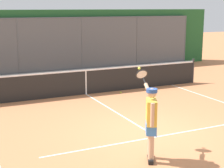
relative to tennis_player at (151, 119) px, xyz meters
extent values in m
plane|color=#C67A4C|center=(-0.89, -1.58, -0.94)|extent=(60.00, 60.00, 0.00)
cube|color=white|center=(-0.89, -1.14, -0.94)|extent=(6.16, 0.05, 0.01)
cube|color=white|center=(-0.89, -3.68, -0.94)|extent=(0.05, 5.08, 0.01)
cylinder|color=#565B60|center=(-9.00, -10.98, 0.46)|extent=(0.07, 0.07, 2.80)
cylinder|color=#565B60|center=(-5.76, -10.98, 0.46)|extent=(0.07, 0.07, 2.80)
cylinder|color=#565B60|center=(-2.51, -10.98, 0.46)|extent=(0.07, 0.07, 2.80)
cylinder|color=#565B60|center=(0.73, -10.98, 0.46)|extent=(0.07, 0.07, 2.80)
cylinder|color=#565B60|center=(-0.89, -10.98, 1.82)|extent=(16.22, 0.05, 0.05)
cube|color=#565B60|center=(-0.89, -10.98, 0.46)|extent=(16.22, 0.02, 2.80)
cube|color=#235B2D|center=(-0.89, -11.63, 0.64)|extent=(19.22, 0.90, 3.17)
cube|color=silver|center=(-0.89, -10.80, -0.87)|extent=(17.22, 0.18, 0.15)
cylinder|color=#2D2D2D|center=(-5.95, -6.22, -0.41)|extent=(0.09, 0.09, 1.07)
cube|color=black|center=(-0.89, -6.22, -0.49)|extent=(10.04, 0.02, 0.91)
cube|color=white|center=(-0.89, -6.22, -0.01)|extent=(10.04, 0.04, 0.05)
cube|color=white|center=(-0.89, -6.22, -0.49)|extent=(0.05, 0.04, 0.91)
cube|color=black|center=(0.06, 0.13, -0.90)|extent=(0.22, 0.28, 0.09)
cylinder|color=tan|center=(0.06, 0.13, -0.48)|extent=(0.13, 0.13, 0.74)
cube|color=black|center=(-0.05, -0.09, -0.90)|extent=(0.22, 0.28, 0.09)
cylinder|color=tan|center=(-0.05, -0.09, -0.48)|extent=(0.13, 0.13, 0.74)
cube|color=#3D7AC6|center=(0.00, 0.02, -0.19)|extent=(0.38, 0.45, 0.26)
cube|color=gold|center=(0.00, 0.02, 0.16)|extent=(0.40, 0.50, 0.54)
cylinder|color=tan|center=(0.14, 0.27, 0.18)|extent=(0.08, 0.08, 0.50)
cylinder|color=tan|center=(-0.15, -0.39, 0.54)|extent=(0.14, 0.38, 0.28)
sphere|color=tan|center=(0.00, 0.02, 0.57)|extent=(0.21, 0.21, 0.21)
cylinder|color=#284C93|center=(0.00, 0.02, 0.63)|extent=(0.32, 0.32, 0.08)
cube|color=#284C93|center=(-0.05, -0.08, 0.60)|extent=(0.24, 0.25, 0.02)
cylinder|color=black|center=(-0.19, -0.62, 0.69)|extent=(0.06, 0.17, 0.13)
torus|color=black|center=(-0.22, -0.81, 0.82)|extent=(0.32, 0.23, 0.26)
cylinder|color=silver|center=(-0.22, -0.81, 0.82)|extent=(0.27, 0.18, 0.21)
sphere|color=#D6E042|center=(-0.25, -0.98, 0.93)|extent=(0.07, 0.07, 0.07)
sphere|color=#C1D138|center=(-2.18, -5.80, -0.91)|extent=(0.07, 0.07, 0.07)
camera|label=1|loc=(3.85, 6.23, 2.35)|focal=56.93mm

